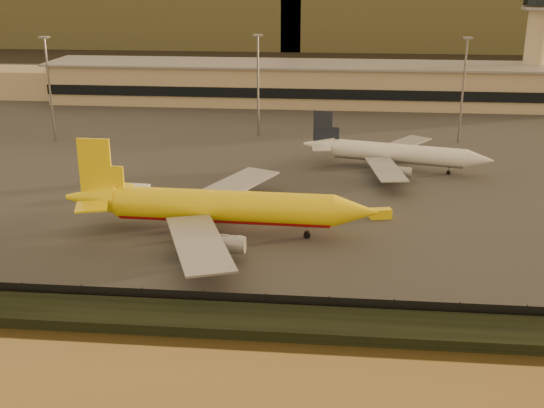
{
  "coord_description": "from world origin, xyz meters",
  "views": [
    {
      "loc": [
        10.39,
        -89.71,
        41.53
      ],
      "look_at": [
        0.28,
        12.0,
        5.68
      ],
      "focal_mm": 45.0,
      "sensor_mm": 36.0,
      "label": 1
    }
  ],
  "objects": [
    {
      "name": "dhl_cargo_jet",
      "position": [
        -8.43,
        12.16,
        4.77
      ],
      "size": [
        51.1,
        50.15,
        15.29
      ],
      "rotation": [
        0.0,
        0.0,
        -0.03
      ],
      "color": "yellow",
      "rests_on": "tarmac"
    },
    {
      "name": "apron_light_masts",
      "position": [
        15.0,
        75.0,
        15.7
      ],
      "size": [
        152.2,
        12.2,
        25.4
      ],
      "color": "slate",
      "rests_on": "tarmac"
    },
    {
      "name": "terminal_building",
      "position": [
        -14.52,
        125.55,
        6.25
      ],
      "size": [
        202.0,
        25.0,
        12.6
      ],
      "color": "tan",
      "rests_on": "tarmac"
    },
    {
      "name": "tarmac",
      "position": [
        0.0,
        95.0,
        0.1
      ],
      "size": [
        320.0,
        220.0,
        0.2
      ],
      "primitive_type": "cube",
      "color": "#2D2D2D",
      "rests_on": "ground"
    },
    {
      "name": "embankment",
      "position": [
        0.0,
        -17.0,
        0.7
      ],
      "size": [
        320.0,
        7.0,
        1.4
      ],
      "primitive_type": "cube",
      "color": "black",
      "rests_on": "ground"
    },
    {
      "name": "perimeter_fence",
      "position": [
        0.0,
        -13.0,
        1.3
      ],
      "size": [
        300.0,
        0.05,
        2.2
      ],
      "primitive_type": "cube",
      "color": "black",
      "rests_on": "tarmac"
    },
    {
      "name": "gse_vehicle_yellow",
      "position": [
        18.1,
        22.03,
        1.05
      ],
      "size": [
        4.06,
        2.51,
        1.7
      ],
      "primitive_type": "cube",
      "rotation": [
        0.0,
        0.0,
        0.23
      ],
      "color": "yellow",
      "rests_on": "tarmac"
    },
    {
      "name": "white_narrowbody_jet",
      "position": [
        22.59,
        52.58,
        3.68
      ],
      "size": [
        40.18,
        38.51,
        11.65
      ],
      "rotation": [
        0.0,
        0.0,
        -0.23
      ],
      "color": "white",
      "rests_on": "tarmac"
    },
    {
      "name": "gse_vehicle_white",
      "position": [
        -27.19,
        30.36,
        1.18
      ],
      "size": [
        4.49,
        2.27,
        1.96
      ],
      "primitive_type": "cube",
      "rotation": [
        0.0,
        0.0,
        -0.07
      ],
      "color": "white",
      "rests_on": "tarmac"
    },
    {
      "name": "control_tower",
      "position": [
        70.0,
        131.0,
        21.66
      ],
      "size": [
        11.2,
        11.2,
        35.5
      ],
      "color": "tan",
      "rests_on": "tarmac"
    },
    {
      "name": "ground",
      "position": [
        0.0,
        0.0,
        0.0
      ],
      "size": [
        900.0,
        900.0,
        0.0
      ],
      "primitive_type": "plane",
      "color": "black",
      "rests_on": "ground"
    }
  ]
}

